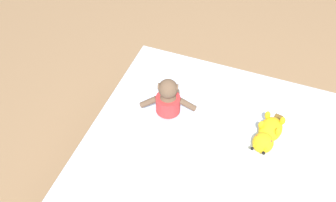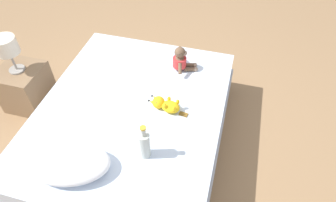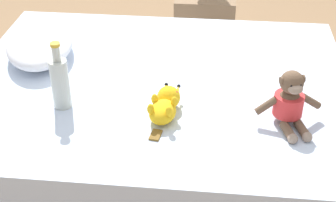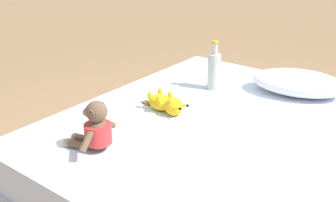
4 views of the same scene
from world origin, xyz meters
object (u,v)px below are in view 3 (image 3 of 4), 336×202
object	(u,v)px
pillow	(40,43)
plush_monkey	(290,103)
bed	(158,120)
nightstand	(205,24)
plush_yellow_creature	(165,105)
glass_bottle	(60,82)

from	to	relation	value
pillow	plush_monkey	bearing A→B (deg)	-111.27
bed	nightstand	distance (m)	1.18
plush_monkey	plush_yellow_creature	xyz separation A→B (m)	(0.00, 0.51, -0.05)
glass_bottle	plush_monkey	bearing A→B (deg)	-91.33
glass_bottle	nightstand	distance (m)	1.57
glass_bottle	nightstand	bearing A→B (deg)	-21.68
plush_yellow_creature	bed	bearing A→B (deg)	13.51
nightstand	pillow	bearing A→B (deg)	140.53
bed	plush_yellow_creature	distance (m)	0.39
glass_bottle	bed	bearing A→B (deg)	-56.48
glass_bottle	nightstand	size ratio (longest dim) A/B	0.69
plush_monkey	nightstand	world-z (taller)	plush_monkey
nightstand	bed	bearing A→B (deg)	171.15
plush_monkey	plush_yellow_creature	world-z (taller)	plush_monkey
glass_bottle	nightstand	xyz separation A→B (m)	(1.42, -0.56, -0.35)
plush_monkey	glass_bottle	size ratio (longest dim) A/B	0.93
plush_yellow_creature	glass_bottle	distance (m)	0.45
plush_monkey	nightstand	distance (m)	1.53
plush_yellow_creature	nightstand	bearing A→B (deg)	-4.59
bed	plush_yellow_creature	xyz separation A→B (m)	(-0.27, -0.07, 0.28)
plush_monkey	glass_bottle	distance (m)	0.96
pillow	nightstand	xyz separation A→B (m)	(0.97, -0.80, -0.30)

